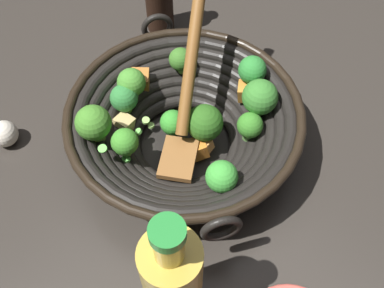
% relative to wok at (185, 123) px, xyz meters
% --- Properties ---
extents(ground_plane, '(4.00, 4.00, 0.00)m').
position_rel_wok_xyz_m(ground_plane, '(0.00, -0.00, -0.06)').
color(ground_plane, '#332D28').
extents(wok, '(0.35, 0.35, 0.25)m').
position_rel_wok_xyz_m(wok, '(0.00, 0.00, 0.00)').
color(wok, black).
rests_on(wok, ground).
extents(cooking_oil_bottle, '(0.07, 0.07, 0.24)m').
position_rel_wok_xyz_m(cooking_oil_bottle, '(0.13, -0.21, 0.03)').
color(cooking_oil_bottle, gold).
rests_on(cooking_oil_bottle, ground).
extents(garlic_bulb, '(0.04, 0.04, 0.04)m').
position_rel_wok_xyz_m(garlic_bulb, '(-0.24, -0.15, -0.04)').
color(garlic_bulb, silver).
rests_on(garlic_bulb, ground).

